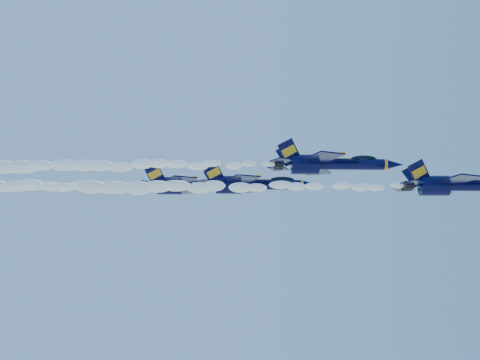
{
  "coord_description": "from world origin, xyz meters",
  "views": [
    {
      "loc": [
        -10.03,
        -87.31,
        135.29
      ],
      "look_at": [
        -7.83,
        -0.99,
        152.87
      ],
      "focal_mm": 50.0,
      "sensor_mm": 36.0,
      "label": 1
    }
  ],
  "objects_px": {
    "jet_lead": "(460,185)",
    "jet_third": "(252,184)",
    "jet_second": "(330,164)",
    "jet_fourth": "(193,185)"
  },
  "relations": [
    {
      "from": "jet_lead",
      "to": "jet_third",
      "type": "distance_m",
      "value": 29.19
    },
    {
      "from": "jet_lead",
      "to": "jet_fourth",
      "type": "relative_size",
      "value": 0.87
    },
    {
      "from": "jet_second",
      "to": "jet_third",
      "type": "relative_size",
      "value": 0.97
    },
    {
      "from": "jet_lead",
      "to": "jet_third",
      "type": "height_order",
      "value": "jet_third"
    },
    {
      "from": "jet_second",
      "to": "jet_third",
      "type": "xyz_separation_m",
      "value": [
        -9.2,
        11.68,
        -0.32
      ]
    },
    {
      "from": "jet_second",
      "to": "jet_third",
      "type": "distance_m",
      "value": 14.87
    },
    {
      "from": "jet_second",
      "to": "jet_fourth",
      "type": "distance_m",
      "value": 26.53
    },
    {
      "from": "jet_lead",
      "to": "jet_fourth",
      "type": "bearing_deg",
      "value": 141.18
    },
    {
      "from": "jet_second",
      "to": "jet_third",
      "type": "bearing_deg",
      "value": 128.24
    },
    {
      "from": "jet_second",
      "to": "jet_fourth",
      "type": "xyz_separation_m",
      "value": [
        -17.89,
        19.57,
        1.05
      ]
    }
  ]
}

